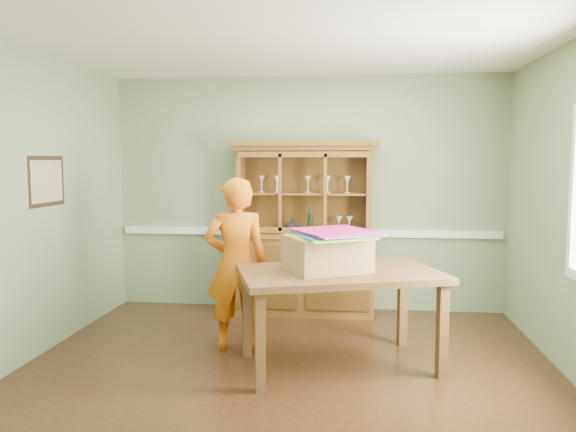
# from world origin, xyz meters

# --- Properties ---
(floor) EXTENTS (4.50, 4.50, 0.00)m
(floor) POSITION_xyz_m (0.00, 0.00, 0.00)
(floor) COLOR #442A16
(floor) RESTS_ON ground
(ceiling) EXTENTS (4.50, 4.50, 0.00)m
(ceiling) POSITION_xyz_m (0.00, 0.00, 2.70)
(ceiling) COLOR white
(ceiling) RESTS_ON wall_back
(wall_back) EXTENTS (4.50, 0.00, 4.50)m
(wall_back) POSITION_xyz_m (0.00, 2.00, 1.35)
(wall_back) COLOR gray
(wall_back) RESTS_ON floor
(wall_left) EXTENTS (0.00, 4.00, 4.00)m
(wall_left) POSITION_xyz_m (-2.25, 0.00, 1.35)
(wall_left) COLOR gray
(wall_left) RESTS_ON floor
(wall_front) EXTENTS (4.50, 0.00, 4.50)m
(wall_front) POSITION_xyz_m (0.00, -2.00, 1.35)
(wall_front) COLOR gray
(wall_front) RESTS_ON floor
(chair_rail) EXTENTS (4.41, 0.05, 0.08)m
(chair_rail) POSITION_xyz_m (0.00, 1.98, 0.90)
(chair_rail) COLOR white
(chair_rail) RESTS_ON wall_back
(framed_map) EXTENTS (0.03, 0.60, 0.46)m
(framed_map) POSITION_xyz_m (-2.23, 0.30, 1.55)
(framed_map) COLOR black
(framed_map) RESTS_ON wall_left
(china_hutch) EXTENTS (1.66, 0.55, 1.95)m
(china_hutch) POSITION_xyz_m (-0.03, 1.78, 0.69)
(china_hutch) COLOR brown
(china_hutch) RESTS_ON floor
(dining_table) EXTENTS (1.87, 1.44, 0.82)m
(dining_table) POSITION_xyz_m (0.42, 0.13, 0.72)
(dining_table) COLOR brown
(dining_table) RESTS_ON floor
(cardboard_box) EXTENTS (0.79, 0.74, 0.29)m
(cardboard_box) POSITION_xyz_m (0.32, 0.12, 0.97)
(cardboard_box) COLOR tan
(cardboard_box) RESTS_ON dining_table
(kite_stack) EXTENTS (0.78, 0.78, 0.05)m
(kite_stack) POSITION_xyz_m (0.37, 0.07, 1.14)
(kite_stack) COLOR #C6DA1B
(kite_stack) RESTS_ON cardboard_box
(person) EXTENTS (0.65, 0.51, 1.59)m
(person) POSITION_xyz_m (-0.53, 0.48, 0.79)
(person) COLOR orange
(person) RESTS_ON floor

